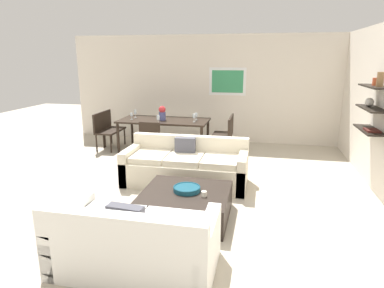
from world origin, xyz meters
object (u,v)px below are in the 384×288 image
(decorative_bowl, at_px, (187,189))
(dining_table, at_px, (164,122))
(dining_chair_right_near, at_px, (224,135))
(dining_chair_left_far, at_px, (111,126))
(loveseat_white, at_px, (135,243))
(wine_glass_right_far, at_px, (196,115))
(sofa_beige, at_px, (186,167))
(wine_glass_left_far, at_px, (135,112))
(candle_jar, at_px, (204,194))
(dining_chair_right_far, at_px, (226,131))
(wine_glass_foot, at_px, (158,118))
(wine_glass_left_near, at_px, (131,115))
(dining_chair_foot, at_px, (152,139))
(dining_chair_left_near, at_px, (103,129))
(centerpiece_vase, at_px, (162,113))
(coffee_table, at_px, (186,204))
(wine_glass_right_near, at_px, (194,116))

(decorative_bowl, xyz_separation_m, dining_table, (-1.27, 3.14, 0.27))
(dining_chair_right_near, bearing_deg, dining_chair_left_far, 171.46)
(loveseat_white, height_order, wine_glass_right_far, wine_glass_right_far)
(sofa_beige, relative_size, dining_chair_left_far, 2.39)
(wine_glass_right_far, distance_m, wine_glass_left_far, 1.48)
(candle_jar, xyz_separation_m, dining_table, (-1.53, 3.27, 0.27))
(dining_chair_right_far, height_order, wine_glass_foot, wine_glass_foot)
(wine_glass_left_near, bearing_deg, loveseat_white, -67.79)
(candle_jar, height_order, dining_chair_foot, dining_chair_foot)
(dining_chair_left_near, xyz_separation_m, dining_chair_left_far, (0.00, 0.43, 0.00))
(wine_glass_left_near, bearing_deg, dining_chair_foot, -46.04)
(sofa_beige, relative_size, centerpiece_vase, 6.47)
(dining_chair_left_far, relative_size, dining_chair_right_near, 1.00)
(decorative_bowl, distance_m, candle_jar, 0.29)
(dining_chair_right_far, relative_size, dining_chair_foot, 1.00)
(coffee_table, relative_size, wine_glass_left_far, 6.28)
(sofa_beige, xyz_separation_m, dining_chair_right_far, (0.47, 2.11, 0.21))
(coffee_table, distance_m, wine_glass_left_near, 3.69)
(dining_chair_left_far, height_order, dining_chair_foot, same)
(loveseat_white, height_order, dining_chair_right_near, dining_chair_right_near)
(dining_table, distance_m, dining_chair_right_far, 1.46)
(coffee_table, bearing_deg, wine_glass_left_near, 123.34)
(dining_chair_left_near, bearing_deg, wine_glass_left_near, 7.96)
(dining_chair_right_near, bearing_deg, candle_jar, -88.17)
(wine_glass_right_near, distance_m, wine_glass_foot, 0.80)
(dining_chair_right_far, distance_m, centerpiece_vase, 1.53)
(loveseat_white, bearing_deg, dining_table, 102.92)
(loveseat_white, bearing_deg, dining_chair_foot, 106.02)
(dining_chair_left_near, bearing_deg, decorative_bowl, -47.31)
(loveseat_white, height_order, wine_glass_left_far, wine_glass_left_far)
(candle_jar, relative_size, dining_chair_right_near, 0.09)
(dining_table, bearing_deg, dining_chair_left_far, 171.46)
(dining_chair_right_far, bearing_deg, decorative_bowl, -92.75)
(loveseat_white, distance_m, dining_chair_right_far, 4.63)
(decorative_bowl, distance_m, wine_glass_left_far, 3.85)
(dining_chair_left_near, bearing_deg, wine_glass_right_far, 8.73)
(wine_glass_right_far, distance_m, wine_glass_foot, 0.91)
(dining_chair_right_near, height_order, wine_glass_left_near, wine_glass_left_near)
(wine_glass_foot, bearing_deg, dining_table, 90.00)
(decorative_bowl, relative_size, dining_chair_left_far, 0.42)
(wine_glass_left_near, xyz_separation_m, wine_glass_left_far, (0.00, 0.24, 0.02))
(dining_chair_left_far, height_order, wine_glass_left_far, wine_glass_left_far)
(wine_glass_right_far, distance_m, wine_glass_right_near, 0.24)
(wine_glass_left_near, height_order, wine_glass_foot, wine_glass_foot)
(dining_table, relative_size, dining_chair_foot, 2.32)
(decorative_bowl, xyz_separation_m, wine_glass_foot, (-1.27, 2.72, 0.45))
(dining_chair_right_near, xyz_separation_m, wine_glass_left_near, (-2.17, 0.10, 0.35))
(dining_chair_right_near, height_order, centerpiece_vase, centerpiece_vase)
(loveseat_white, bearing_deg, coffee_table, 78.76)
(decorative_bowl, relative_size, wine_glass_foot, 2.14)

